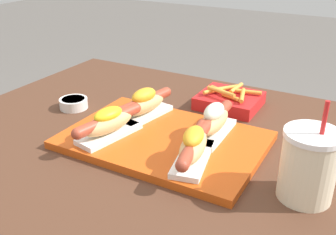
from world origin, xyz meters
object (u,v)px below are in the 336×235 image
at_px(serving_tray, 164,140).
at_px(sauce_bowl, 74,103).
at_px(hot_dog_0, 109,123).
at_px(hot_dog_3, 214,121).
at_px(hot_dog_1, 193,146).
at_px(hot_dog_2, 144,104).
at_px(drink_cup, 308,165).
at_px(fries_basket, 229,100).

distance_m(serving_tray, sauce_bowl, 0.32).
height_order(hot_dog_0, hot_dog_3, hot_dog_3).
distance_m(hot_dog_0, sauce_bowl, 0.24).
relative_size(hot_dog_1, hot_dog_2, 0.99).
distance_m(serving_tray, hot_dog_1, 0.13).
bearing_deg(drink_cup, hot_dog_0, -178.96).
distance_m(hot_dog_1, hot_dog_2, 0.24).
bearing_deg(serving_tray, hot_dog_1, -31.37).
bearing_deg(hot_dog_1, fries_basket, 98.44).
bearing_deg(drink_cup, hot_dog_3, 153.53).
bearing_deg(hot_dog_2, fries_basket, 53.77).
height_order(hot_dog_2, sauce_bowl, hot_dog_2).
distance_m(serving_tray, hot_dog_0, 0.13).
distance_m(serving_tray, drink_cup, 0.33).
bearing_deg(serving_tray, drink_cup, -8.99).
xyz_separation_m(serving_tray, sauce_bowl, (-0.32, 0.06, 0.01)).
distance_m(hot_dog_1, sauce_bowl, 0.44).
distance_m(drink_cup, fries_basket, 0.43).
xyz_separation_m(hot_dog_0, hot_dog_1, (0.21, -0.00, 0.00)).
relative_size(hot_dog_0, drink_cup, 1.02).
relative_size(hot_dog_0, fries_basket, 1.20).
bearing_deg(hot_dog_3, sauce_bowl, -178.90).
relative_size(hot_dog_0, hot_dog_2, 1.00).
height_order(hot_dog_0, fries_basket, hot_dog_0).
bearing_deg(hot_dog_1, sauce_bowl, 164.30).
xyz_separation_m(hot_dog_0, drink_cup, (0.44, 0.01, 0.02)).
relative_size(hot_dog_2, drink_cup, 1.02).
bearing_deg(hot_dog_1, hot_dog_0, 178.81).
bearing_deg(fries_basket, sauce_bowl, -149.43).
bearing_deg(fries_basket, serving_tray, -101.14).
relative_size(hot_dog_0, hot_dog_3, 0.98).
relative_size(drink_cup, fries_basket, 1.18).
xyz_separation_m(hot_dog_2, drink_cup, (0.42, -0.12, 0.01)).
height_order(hot_dog_1, hot_dog_2, hot_dog_2).
xyz_separation_m(hot_dog_2, fries_basket, (0.15, 0.21, -0.03)).
bearing_deg(hot_dog_3, hot_dog_0, -149.11).
xyz_separation_m(sauce_bowl, drink_cup, (0.64, -0.11, 0.05)).
bearing_deg(hot_dog_0, drink_cup, 1.04).
bearing_deg(drink_cup, hot_dog_2, 163.94).
distance_m(hot_dog_2, fries_basket, 0.26).
relative_size(sauce_bowl, fries_basket, 0.47).
distance_m(hot_dog_0, hot_dog_3, 0.24).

